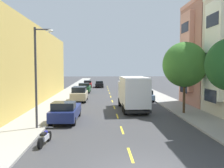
{
  "coord_description": "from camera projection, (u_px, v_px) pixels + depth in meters",
  "views": [
    {
      "loc": [
        -1.51,
        -10.27,
        4.48
      ],
      "look_at": [
        0.21,
        27.13,
        1.93
      ],
      "focal_mm": 39.54,
      "sensor_mm": 36.0,
      "label": 1
    }
  ],
  "objects": [
    {
      "name": "parked_suv_champagne",
      "position": [
        79.0,
        94.0,
        32.43
      ],
      "size": [
        2.0,
        4.82,
        1.93
      ],
      "color": "tan",
      "rests_on": "ground_plane"
    },
    {
      "name": "parked_sedan_orange",
      "position": [
        129.0,
        85.0,
        51.12
      ],
      "size": [
        1.91,
        4.54,
        1.43
      ],
      "color": "orange",
      "rests_on": "ground_plane"
    },
    {
      "name": "street_tree_second",
      "position": [
        185.0,
        65.0,
        23.19
      ],
      "size": [
        4.12,
        4.12,
        6.71
      ],
      "color": "#47331E",
      "rests_on": "sidewalk_right"
    },
    {
      "name": "moving_black_sedan",
      "position": [
        99.0,
        84.0,
        55.1
      ],
      "size": [
        1.8,
        4.5,
        1.43
      ],
      "color": "black",
      "rests_on": "ground_plane"
    },
    {
      "name": "delivery_box_truck",
      "position": [
        133.0,
        92.0,
        25.46
      ],
      "size": [
        2.55,
        7.28,
        3.5
      ],
      "color": "white",
      "rests_on": "ground_plane"
    },
    {
      "name": "sidewalk_right",
      "position": [
        155.0,
        95.0,
        38.83
      ],
      "size": [
        3.2,
        120.0,
        0.14
      ],
      "primitive_type": "cube",
      "color": "#99968E",
      "rests_on": "ground_plane"
    },
    {
      "name": "ground_plane",
      "position": [
        110.0,
        94.0,
        40.51
      ],
      "size": [
        160.0,
        160.0,
        0.0
      ],
      "primitive_type": "plane",
      "color": "#38383A"
    },
    {
      "name": "parked_wagon_red",
      "position": [
        88.0,
        84.0,
        55.4
      ],
      "size": [
        1.95,
        4.75,
        1.5
      ],
      "color": "#AD1E1E",
      "rests_on": "ground_plane"
    },
    {
      "name": "parked_pickup_navy",
      "position": [
        66.0,
        111.0,
        20.45
      ],
      "size": [
        2.12,
        5.34,
        1.73
      ],
      "color": "navy",
      "rests_on": "ground_plane"
    },
    {
      "name": "parked_hatchback_sky",
      "position": [
        145.0,
        95.0,
        32.6
      ],
      "size": [
        1.79,
        4.02,
        1.5
      ],
      "color": "#7A9EC6",
      "rests_on": "ground_plane"
    },
    {
      "name": "parked_sedan_charcoal",
      "position": [
        133.0,
        88.0,
        43.34
      ],
      "size": [
        1.83,
        4.51,
        1.43
      ],
      "color": "#333338",
      "rests_on": "ground_plane"
    },
    {
      "name": "lane_centerline_dashes",
      "position": [
        111.0,
        99.0,
        35.02
      ],
      "size": [
        0.14,
        47.2,
        0.01
      ],
      "color": "yellow",
      "rests_on": "ground_plane"
    },
    {
      "name": "sidewalk_left",
      "position": [
        65.0,
        96.0,
        38.18
      ],
      "size": [
        3.2,
        120.0,
        0.14
      ],
      "primitive_type": "cube",
      "color": "#99968E",
      "rests_on": "ground_plane"
    },
    {
      "name": "parked_motorcycle",
      "position": [
        45.0,
        138.0,
        14.24
      ],
      "size": [
        0.62,
        2.05,
        0.9
      ],
      "color": "black",
      "rests_on": "ground_plane"
    },
    {
      "name": "parked_pickup_forest",
      "position": [
        85.0,
        88.0,
        43.62
      ],
      "size": [
        2.06,
        5.32,
        1.73
      ],
      "color": "#194C28",
      "rests_on": "ground_plane"
    },
    {
      "name": "street_lamp",
      "position": [
        38.0,
        70.0,
        17.39
      ],
      "size": [
        1.35,
        0.28,
        7.13
      ],
      "color": "#38383D",
      "rests_on": "sidewalk_left"
    }
  ]
}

